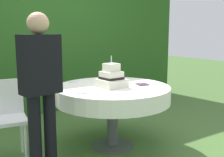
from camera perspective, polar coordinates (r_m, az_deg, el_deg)
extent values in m
plane|color=#476B33|center=(3.66, 0.12, -13.38)|extent=(20.00, 20.00, 0.00)
cube|color=#28561E|center=(5.27, -12.96, 9.52)|extent=(5.48, 0.58, 2.88)
cylinder|color=#4C4C51|center=(3.66, 0.12, -13.24)|extent=(0.53, 0.53, 0.02)
cylinder|color=#4C4C51|center=(3.53, 0.12, -7.90)|extent=(0.14, 0.14, 0.73)
cylinder|color=olive|center=(3.44, 0.13, -1.85)|extent=(1.37, 1.37, 0.03)
cylinder|color=white|center=(3.46, 0.13, -3.13)|extent=(1.40, 1.40, 0.19)
cube|color=silver|center=(3.37, -0.13, -0.96)|extent=(0.32, 0.32, 0.10)
cube|color=silver|center=(3.36, -0.13, 0.64)|extent=(0.23, 0.23, 0.10)
cube|color=black|center=(3.36, -0.13, 0.13)|extent=(0.24, 0.24, 0.03)
cube|color=silver|center=(3.34, -0.13, 2.25)|extent=(0.17, 0.17, 0.10)
sphere|color=#E04C8C|center=(3.51, 0.17, 0.65)|extent=(0.10, 0.10, 0.10)
cylinder|color=silver|center=(3.33, -0.13, 3.85)|extent=(0.01, 0.01, 0.09)
cylinder|color=white|center=(3.10, -6.07, -2.74)|extent=(0.15, 0.15, 0.01)
cylinder|color=white|center=(3.74, -7.69, -0.63)|extent=(0.14, 0.14, 0.01)
cube|color=#4C2D47|center=(3.54, 6.16, -1.18)|extent=(0.16, 0.16, 0.01)
cylinder|color=white|center=(3.26, -17.04, -12.56)|extent=(0.03, 0.03, 0.45)
cylinder|color=white|center=(3.55, -17.79, -10.70)|extent=(0.03, 0.03, 0.45)
cube|color=white|center=(3.31, -20.42, -7.87)|extent=(0.45, 0.45, 0.04)
cube|color=white|center=(3.43, -20.89, -3.50)|extent=(0.40, 0.10, 0.40)
cylinder|color=black|center=(2.83, -15.27, -11.60)|extent=(0.12, 0.12, 0.85)
cylinder|color=black|center=(2.89, -12.38, -10.96)|extent=(0.12, 0.12, 0.85)
cube|color=black|center=(2.69, -14.40, 2.79)|extent=(0.38, 0.25, 0.55)
sphere|color=tan|center=(2.68, -14.75, 10.78)|extent=(0.20, 0.20, 0.20)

